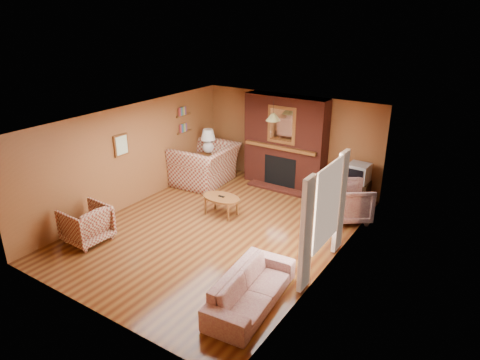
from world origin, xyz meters
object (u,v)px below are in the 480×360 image
Objects in this scene: table_lamp at (208,140)px; tv_stand at (356,193)px; fireplace at (285,143)px; plaid_loveseat at (205,164)px; plaid_armchair at (86,224)px; side_table at (209,164)px; crt_tv at (358,173)px; floral_sofa at (251,288)px; floral_armchair at (348,201)px; coffee_table at (221,199)px.

tv_stand is at bearing 4.82° from table_lamp.
plaid_loveseat is (-1.85, -1.01, -0.66)m from fireplace.
fireplace reaches higher than plaid_armchair.
crt_tv is (4.15, 0.34, 0.49)m from side_table.
fireplace is 2.87× the size of plaid_armchair.
floral_sofa is 3.91× the size of crt_tv.
floral_sofa is 3.20× the size of tv_stand.
plaid_armchair is 1.38× the size of tv_stand.
tv_stand is (4.15, 0.35, -0.74)m from table_lamp.
tv_stand is at bearing -5.15° from fireplace.
plaid_loveseat reaches higher than tv_stand.
side_table is 4.19m from crt_tv.
fireplace is 2.54× the size of floral_armchair.
coffee_table is 1.37× the size of table_lamp.
fireplace is 2.33m from side_table.
fireplace reaches higher than coffee_table.
coffee_table is at bearing -46.61° from side_table.
table_lamp is at bearing -175.26° from crt_tv.
floral_sofa is at bearing 41.03° from plaid_loveseat.
plaid_loveseat is 1.93× the size of plaid_armchair.
plaid_armchair is at bearing -5.77° from plaid_loveseat.
side_table is 1.10× the size of tv_stand.
table_lamp is (-4.23, 0.47, 0.62)m from floral_armchair.
plaid_loveseat is at bearing -178.95° from plaid_armchair.
plaid_loveseat is at bearing -62.48° from table_lamp.
plaid_loveseat is at bearing -151.26° from fireplace.
plaid_armchair is 0.89× the size of coffee_table.
floral_armchair is (3.98, 0.01, -0.09)m from plaid_loveseat.
floral_armchair reaches higher than plaid_armchair.
plaid_armchair is at bearing -130.72° from crt_tv.
coffee_table is (1.50, -1.37, -0.13)m from plaid_loveseat.
fireplace is at bearing 172.97° from tv_stand.
plaid_armchair is 1.25× the size of side_table.
side_table is 1.35× the size of crt_tv.
tv_stand is (4.15, 0.35, -0.03)m from side_table.
plaid_armchair is (-1.95, -4.84, -0.80)m from fireplace.
floral_armchair reaches higher than side_table.
fireplace is 2.09m from crt_tv.
table_lamp reaches higher than plaid_armchair.
side_table is (-2.10, -0.53, -0.85)m from fireplace.
floral_sofa is 5.84m from table_lamp.
table_lamp is at bearing -177.06° from tv_stand.
tv_stand is (3.90, 0.83, -0.22)m from plaid_loveseat.
table_lamp is at bearing -165.71° from fireplace.
side_table is (-0.25, 0.48, -0.19)m from plaid_loveseat.
crt_tv reaches higher than coffee_table.
table_lamp reaches higher than coffee_table.
plaid_loveseat is at bearing 40.00° from floral_sofa.
fireplace reaches higher than table_lamp.
fireplace is 2.24m from tv_stand.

